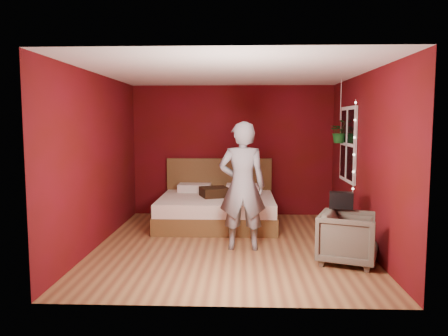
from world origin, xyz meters
TOP-DOWN VIEW (x-y plane):
  - floor at (0.00, 0.00)m, footprint 4.50×4.50m
  - room_walls at (0.00, 0.00)m, footprint 4.04×4.54m
  - window at (1.97, 0.90)m, footprint 0.05×0.97m
  - fairy_lights at (1.94, 0.38)m, footprint 0.04×0.04m
  - bed at (-0.27, 1.41)m, footprint 2.09×1.78m
  - person at (0.19, -0.20)m, footprint 0.69×0.46m
  - armchair at (1.60, -0.79)m, footprint 0.96×0.94m
  - handbag at (1.56, -0.50)m, footprint 0.35×0.22m
  - throw_pillow at (-0.31, 1.32)m, footprint 0.60×0.60m
  - hanging_plant at (1.88, 1.12)m, footprint 0.36×0.31m

SIDE VIEW (x-z plane):
  - floor at x=0.00m, z-range 0.00..0.00m
  - bed at x=-0.27m, z-range -0.28..0.87m
  - armchair at x=1.60m, z-range 0.00..0.68m
  - throw_pillow at x=-0.31m, z-range 0.52..0.69m
  - handbag at x=1.56m, z-range 0.68..0.91m
  - person at x=0.19m, z-range 0.00..1.88m
  - fairy_lights at x=1.94m, z-range 0.77..2.22m
  - window at x=1.97m, z-range 0.87..2.14m
  - room_walls at x=0.00m, z-range 0.37..2.99m
  - hanging_plant at x=1.88m, z-range 1.17..2.25m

